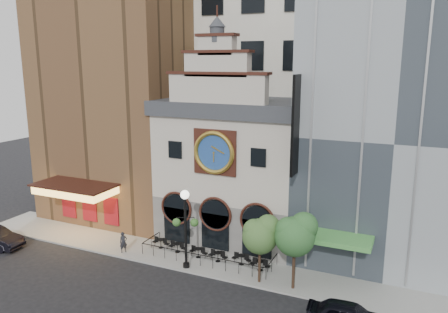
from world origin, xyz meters
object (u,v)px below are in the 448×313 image
Objects in this scene: bistro_0 at (161,243)px; tree_left at (296,233)px; bistro_4 at (242,259)px; bistro_5 at (260,265)px; pedestrian at (123,242)px; bistro_2 at (198,252)px; bistro_3 at (218,256)px; tree_right at (261,233)px; bistro_1 at (177,247)px; lamppost at (185,220)px.

tree_left reaches higher than bistro_0.
bistro_5 is at bearing -11.51° from bistro_4.
pedestrian is (-2.34, -1.97, 0.40)m from bistro_0.
bistro_2 and bistro_3 have the same top height.
bistro_0 is 1.00× the size of bistro_2.
bistro_0 is 1.00× the size of bistro_3.
tree_left is at bearing -21.52° from bistro_4.
pedestrian is 12.20m from tree_right.
bistro_1 is at bearing -179.07° from bistro_4.
bistro_5 is at bearing -3.23° from lamppost.
tree_left reaches higher than bistro_5.
bistro_0 and bistro_2 have the same top height.
bistro_1 is at bearing -28.91° from pedestrian.
tree_right reaches higher than bistro_5.
bistro_5 is (3.52, -0.06, 0.00)m from bistro_3.
bistro_0 is 0.32× the size of tree_right.
bistro_2 is at bearing 66.33° from lamppost.
bistro_0 is 1.00× the size of bistro_4.
bistro_2 is at bearing 169.28° from tree_left.
bistro_3 is at bearing -0.25° from bistro_2.
bistro_3 is 1.00× the size of bistro_4.
lamppost is 5.88m from tree_right.
pedestrian is at bearing -168.22° from bistro_3.
tree_left is (8.25, -1.56, 3.55)m from bistro_2.
lamppost is at bearing -178.21° from tree_right.
tree_left is at bearing -10.72° from bistro_2.
bistro_5 is at bearing -0.98° from bistro_3.
bistro_3 is 1.91m from bistro_4.
bistro_3 is 0.29× the size of tree_left.
tree_left is at bearing -13.42° from bistro_3.
bistro_0 is at bearing 179.45° from bistro_4.
tree_right is (11.88, -0.07, 2.79)m from pedestrian.
lamppost reaches higher than bistro_3.
bistro_3 is (3.75, -0.18, 0.00)m from bistro_1.
bistro_4 is 4.35m from tree_right.
lamppost is (-5.30, -1.82, 3.31)m from bistro_5.
bistro_5 is 0.32× the size of tree_right.
pedestrian is (-4.04, -1.80, 0.40)m from bistro_1.
bistro_5 is at bearing 153.54° from tree_left.
bistro_0 and bistro_5 have the same top height.
bistro_0 is 12.63m from tree_left.
tree_left is (8.30, 0.33, 0.24)m from lamppost.
pedestrian is (-6.05, -1.63, 0.40)m from bistro_2.
tree_right is at bearing -70.61° from bistro_5.
tree_left is (4.63, -1.83, 3.55)m from bistro_4.
bistro_2 and bistro_4 have the same top height.
bistro_0 is 3.08m from pedestrian.
bistro_4 is 5.39m from lamppost.
bistro_3 is at bearing 179.02° from bistro_5.
bistro_4 is 0.32× the size of tree_right.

